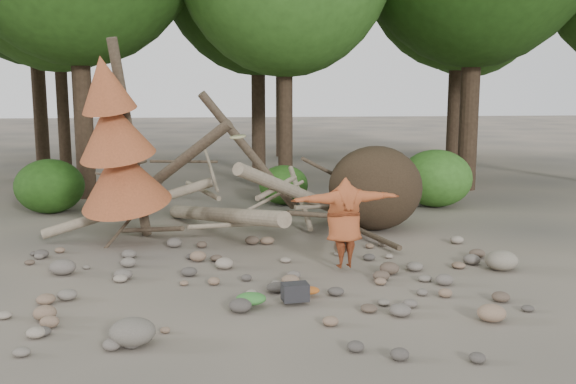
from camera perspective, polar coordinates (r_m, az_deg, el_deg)
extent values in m
plane|color=#514C44|center=(10.75, -0.43, -8.72)|extent=(120.00, 120.00, 0.00)
ellipsoid|color=#332619|center=(15.10, 7.77, 0.35)|extent=(2.20, 1.87, 1.98)
cylinder|color=gray|center=(14.15, -5.98, -2.04)|extent=(2.61, 5.11, 1.08)
cylinder|color=gray|center=(14.69, 1.02, -0.17)|extent=(3.18, 3.71, 1.90)
cylinder|color=brown|center=(14.94, -10.67, 1.77)|extent=(3.08, 1.91, 2.49)
cylinder|color=gray|center=(14.24, 4.57, -2.77)|extent=(1.13, 4.98, 0.43)
cylinder|color=brown|center=(15.06, -3.42, 3.51)|extent=(2.39, 1.03, 2.89)
cylinder|color=gray|center=(14.55, -13.90, -1.35)|extent=(3.71, 0.86, 1.20)
cylinder|color=#4C3F30|center=(14.08, -12.09, -3.29)|extent=(1.52, 1.70, 0.49)
cylinder|color=gray|center=(14.84, -1.38, -0.47)|extent=(1.57, 0.85, 0.69)
cylinder|color=#4C3F30|center=(15.48, 4.37, 1.42)|extent=(1.92, 1.25, 1.10)
cylinder|color=gray|center=(14.49, -6.85, 2.03)|extent=(0.37, 1.42, 0.85)
cylinder|color=#4C3F30|center=(14.12, 7.18, -3.75)|extent=(0.79, 2.54, 0.12)
cylinder|color=gray|center=(13.58, -5.12, -2.94)|extent=(1.78, 1.11, 0.29)
cylinder|color=#4C3F30|center=(14.14, -13.85, 4.49)|extent=(0.67, 1.13, 4.35)
cone|color=brown|center=(13.93, -14.54, 1.50)|extent=(2.06, 2.13, 1.86)
cone|color=brown|center=(13.64, -15.27, 5.53)|extent=(1.71, 1.78, 1.65)
cone|color=brown|center=(13.45, -15.97, 9.29)|extent=(1.23, 1.30, 1.41)
cylinder|color=#38281C|center=(20.10, -18.02, 12.20)|extent=(0.56, 0.56, 8.96)
cylinder|color=#38281C|center=(19.47, -0.24, 10.07)|extent=(0.44, 0.44, 7.14)
cylinder|color=#38281C|center=(21.56, 16.06, 12.72)|extent=(0.60, 0.60, 9.45)
cylinder|color=#38281C|center=(24.30, -19.53, 9.91)|extent=(0.42, 0.42, 7.56)
cylinder|color=#38281C|center=(24.43, -2.68, 11.57)|extent=(0.52, 0.52, 8.54)
cylinder|color=#38281C|center=(25.62, 14.68, 10.71)|extent=(0.50, 0.50, 8.12)
cylinder|color=#38281C|center=(31.24, -21.44, 11.50)|extent=(0.62, 0.62, 9.66)
cylinder|color=#38281C|center=(30.83, -0.58, 11.32)|extent=(0.54, 0.54, 8.75)
cylinder|color=#38281C|center=(32.48, 15.77, 10.08)|extent=(0.46, 0.46, 7.84)
ellipsoid|color=#204813|center=(18.12, -20.43, 0.49)|extent=(1.80, 1.80, 1.44)
ellipsoid|color=#2B5B1A|center=(18.27, -0.40, 0.64)|extent=(1.40, 1.40, 1.12)
ellipsoid|color=#356C21|center=(18.37, 13.01, 1.20)|extent=(2.00, 2.00, 1.60)
imported|color=#964321|center=(11.64, 5.03, -2.71)|extent=(2.09, 0.82, 1.65)
cylinder|color=#8D8859|center=(11.13, -4.49, 4.91)|extent=(0.36, 0.36, 0.08)
cube|color=black|center=(10.06, 0.64, -9.19)|extent=(0.44, 0.32, 0.27)
ellipsoid|color=#32702C|center=(9.95, -3.31, -9.72)|extent=(0.47, 0.39, 0.18)
ellipsoid|color=#A04F1B|center=(10.42, 1.97, -9.00)|extent=(0.31, 0.25, 0.11)
ellipsoid|color=#635C52|center=(8.78, -13.67, -11.99)|extent=(0.61, 0.54, 0.36)
ellipsoid|color=#846852|center=(9.81, 17.65, -10.21)|extent=(0.42, 0.37, 0.25)
ellipsoid|color=gray|center=(12.46, 18.44, -5.79)|extent=(0.61, 0.55, 0.36)
ellipsoid|color=#635B53|center=(12.25, -19.39, -6.31)|extent=(0.46, 0.42, 0.28)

